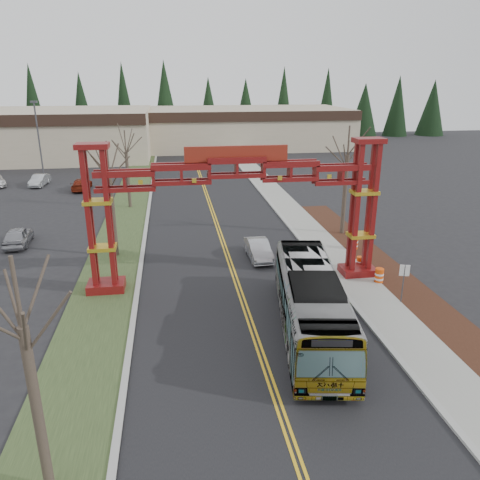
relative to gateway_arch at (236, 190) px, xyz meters
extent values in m
cube|color=black|center=(0.00, 7.00, -5.97)|extent=(12.00, 110.00, 0.02)
cube|color=gold|center=(-0.12, 7.00, -5.96)|extent=(0.12, 100.00, 0.01)
cube|color=gold|center=(0.12, 7.00, -5.96)|extent=(0.12, 100.00, 0.01)
cube|color=#A6A6A1|center=(6.15, 7.00, -5.91)|extent=(0.30, 110.00, 0.15)
cube|color=gray|center=(7.60, 7.00, -5.91)|extent=(2.60, 110.00, 0.14)
cube|color=black|center=(10.20, -8.00, -5.92)|extent=(2.60, 50.00, 0.12)
cube|color=#2D4020|center=(-8.00, 7.00, -5.94)|extent=(4.00, 110.00, 0.08)
cube|color=#A6A6A1|center=(-6.15, 7.00, -5.91)|extent=(0.30, 110.00, 0.15)
cube|color=#5F0E0C|center=(-8.00, 0.00, -5.68)|extent=(2.20, 1.60, 0.60)
cube|color=#5F0E0C|center=(-8.55, -0.35, -1.38)|extent=(0.28, 0.28, 8.00)
cube|color=#5F0E0C|center=(-7.45, -0.35, -1.38)|extent=(0.28, 0.28, 8.00)
cube|color=#5F0E0C|center=(-8.55, 0.35, -1.38)|extent=(0.28, 0.28, 8.00)
cube|color=#5F0E0C|center=(-7.45, 0.35, -1.38)|extent=(0.28, 0.28, 8.00)
cube|color=gold|center=(-8.00, 0.00, -3.18)|extent=(1.60, 1.10, 0.22)
cube|color=gold|center=(-8.00, 0.00, -0.38)|extent=(1.60, 1.10, 0.22)
cube|color=#5F0E0C|center=(-8.00, 0.00, 2.77)|extent=(1.80, 1.20, 0.30)
cube|color=#5F0E0C|center=(8.00, 0.00, -5.68)|extent=(2.20, 1.60, 0.60)
cube|color=#5F0E0C|center=(7.45, -0.35, -1.38)|extent=(0.28, 0.28, 8.00)
cube|color=#5F0E0C|center=(8.55, -0.35, -1.38)|extent=(0.28, 0.28, 8.00)
cube|color=#5F0E0C|center=(7.45, 0.35, -1.38)|extent=(0.28, 0.28, 8.00)
cube|color=#5F0E0C|center=(8.55, 0.35, -1.38)|extent=(0.28, 0.28, 8.00)
cube|color=gold|center=(8.00, 0.00, -3.18)|extent=(1.60, 1.10, 0.22)
cube|color=gold|center=(8.00, 0.00, -0.38)|extent=(1.60, 1.10, 0.22)
cube|color=#5F0E0C|center=(8.00, 0.00, 2.77)|extent=(1.80, 1.20, 0.30)
cube|color=#5F0E0C|center=(0.00, 0.00, 1.52)|extent=(16.00, 0.90, 1.00)
cube|color=#5F0E0C|center=(0.00, 0.00, 0.62)|extent=(16.00, 0.90, 0.60)
cube|color=maroon|center=(0.00, 0.00, 2.17)|extent=(6.00, 0.25, 0.90)
cube|color=tan|center=(-30.00, 54.00, -2.23)|extent=(46.00, 22.00, 7.50)
cube|color=tan|center=(10.00, 62.00, -2.48)|extent=(38.00, 20.00, 7.00)
cube|color=black|center=(10.00, 51.90, 0.22)|extent=(38.00, 0.40, 1.60)
cone|color=black|center=(-29.50, 74.00, 0.52)|extent=(5.60, 5.60, 13.00)
cylinder|color=#382D26|center=(-29.50, 74.00, -5.18)|extent=(0.80, 0.80, 1.60)
cone|color=black|center=(-21.00, 74.00, 0.52)|extent=(5.60, 5.60, 13.00)
cylinder|color=#382D26|center=(-21.00, 74.00, -5.18)|extent=(0.80, 0.80, 1.60)
cone|color=black|center=(-12.50, 74.00, 0.52)|extent=(5.60, 5.60, 13.00)
cylinder|color=#382D26|center=(-12.50, 74.00, -5.18)|extent=(0.80, 0.80, 1.60)
cone|color=black|center=(-4.00, 74.00, 0.52)|extent=(5.60, 5.60, 13.00)
cylinder|color=#382D26|center=(-4.00, 74.00, -5.18)|extent=(0.80, 0.80, 1.60)
cone|color=black|center=(4.50, 74.00, 0.52)|extent=(5.60, 5.60, 13.00)
cylinder|color=#382D26|center=(4.50, 74.00, -5.18)|extent=(0.80, 0.80, 1.60)
cone|color=black|center=(13.00, 74.00, 0.52)|extent=(5.60, 5.60, 13.00)
cylinder|color=#382D26|center=(13.00, 74.00, -5.18)|extent=(0.80, 0.80, 1.60)
cone|color=black|center=(21.50, 74.00, 0.52)|extent=(5.60, 5.60, 13.00)
cylinder|color=#382D26|center=(21.50, 74.00, -5.18)|extent=(0.80, 0.80, 1.60)
cone|color=black|center=(30.00, 74.00, 0.52)|extent=(5.60, 5.60, 13.00)
cylinder|color=#382D26|center=(30.00, 74.00, -5.18)|extent=(0.80, 0.80, 1.60)
cone|color=black|center=(38.50, 74.00, 0.52)|extent=(5.60, 5.60, 13.00)
cylinder|color=#382D26|center=(38.50, 74.00, -5.18)|extent=(0.80, 0.80, 1.60)
cone|color=black|center=(47.00, 74.00, 0.52)|extent=(5.60, 5.60, 13.00)
cylinder|color=#382D26|center=(47.00, 74.00, -5.18)|extent=(0.80, 0.80, 1.60)
cone|color=black|center=(55.50, 74.00, 0.52)|extent=(5.60, 5.60, 13.00)
cylinder|color=#382D26|center=(55.50, 74.00, -5.18)|extent=(0.80, 0.80, 1.60)
imported|color=#B7B9BF|center=(2.83, -6.53, -4.34)|extent=(4.58, 12.07, 3.28)
imported|color=#A5A8AD|center=(2.13, 4.00, -5.30)|extent=(1.58, 4.16, 1.36)
imported|color=#94959B|center=(-15.73, 9.49, -5.25)|extent=(2.04, 4.39, 1.46)
imported|color=maroon|center=(-14.09, 28.37, -5.32)|extent=(1.91, 4.61, 1.33)
imported|color=#B0B5B8|center=(-19.48, 31.42, -5.31)|extent=(1.76, 4.18, 1.34)
cylinder|color=#382D26|center=(-8.00, -14.75, -3.07)|extent=(0.32, 0.32, 5.82)
cylinder|color=#382D26|center=(-8.00, -14.75, 0.83)|extent=(0.12, 0.12, 2.18)
cylinder|color=#382D26|center=(-8.00, 6.02, -2.95)|extent=(0.34, 0.34, 6.06)
cylinder|color=#382D26|center=(-8.00, 6.02, 1.13)|extent=(0.13, 0.13, 2.32)
cylinder|color=#382D26|center=(-8.00, 19.61, -3.21)|extent=(0.31, 0.31, 5.54)
cylinder|color=#382D26|center=(-8.00, 19.61, 0.53)|extent=(0.12, 0.12, 2.15)
cylinder|color=#382D26|center=(10.00, 8.38, -2.70)|extent=(0.34, 0.34, 6.56)
cylinder|color=#382D26|center=(10.00, 8.38, 1.65)|extent=(0.13, 0.13, 2.36)
cylinder|color=#3F3F44|center=(-20.73, 38.48, -1.34)|extent=(0.21, 0.21, 9.29)
cube|color=#3F3F44|center=(-20.73, 38.48, 3.41)|extent=(0.83, 0.41, 0.26)
cylinder|color=#3F3F44|center=(8.90, -4.28, -4.78)|extent=(0.07, 0.07, 2.41)
cube|color=white|center=(8.90, -4.28, -3.90)|extent=(0.54, 0.20, 0.66)
cylinder|color=#EF4D0D|center=(8.82, -1.46, -5.47)|extent=(0.53, 0.53, 1.03)
cylinder|color=white|center=(8.82, -1.46, -5.31)|extent=(0.56, 0.56, 0.12)
cylinder|color=white|center=(8.82, -1.46, -5.62)|extent=(0.56, 0.56, 0.12)
cylinder|color=#EF4D0D|center=(8.51, 0.87, -5.52)|extent=(0.49, 0.49, 0.93)
cylinder|color=white|center=(8.51, 0.87, -5.38)|extent=(0.50, 0.50, 0.11)
cylinder|color=white|center=(8.51, 0.87, -5.66)|extent=(0.50, 0.50, 0.11)
cylinder|color=#EF4D0D|center=(9.56, 4.59, -5.46)|extent=(0.55, 0.55, 1.05)
cylinder|color=white|center=(9.56, 4.59, -5.30)|extent=(0.57, 0.57, 0.13)
cylinder|color=white|center=(9.56, 4.59, -5.62)|extent=(0.57, 0.57, 0.13)
camera|label=1|loc=(-3.76, -26.82, 6.29)|focal=35.00mm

